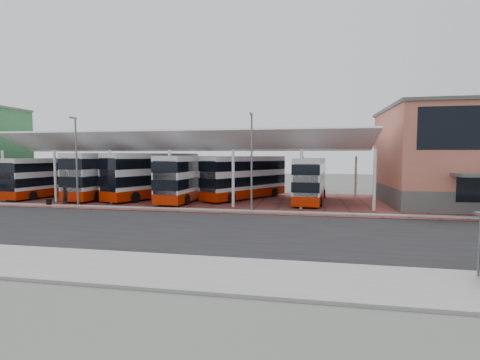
# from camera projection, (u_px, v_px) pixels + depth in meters

# --- Properties ---
(ground) EXTENTS (140.00, 140.00, 0.00)m
(ground) POSITION_uv_depth(u_px,v_px,m) (207.00, 226.00, 22.87)
(ground) COLOR #4F534D
(road) EXTENTS (120.00, 14.00, 0.02)m
(road) POSITION_uv_depth(u_px,v_px,m) (202.00, 229.00, 21.89)
(road) COLOR black
(road) RESTS_ON ground
(forecourt) EXTENTS (72.00, 16.00, 0.06)m
(forecourt) POSITION_uv_depth(u_px,v_px,m) (262.00, 201.00, 35.25)
(forecourt) COLOR brown
(forecourt) RESTS_ON ground
(sidewalk) EXTENTS (120.00, 4.00, 0.14)m
(sidewalk) POSITION_uv_depth(u_px,v_px,m) (145.00, 269.00, 14.05)
(sidewalk) COLOR gray
(sidewalk) RESTS_ON ground
(north_kerb) EXTENTS (120.00, 0.80, 0.14)m
(north_kerb) POSITION_uv_depth(u_px,v_px,m) (228.00, 211.00, 28.95)
(north_kerb) COLOR gray
(north_kerb) RESTS_ON ground
(yellow_line_near) EXTENTS (120.00, 0.12, 0.01)m
(yellow_line_near) POSITION_uv_depth(u_px,v_px,m) (165.00, 256.00, 16.01)
(yellow_line_near) COLOR #E8CC00
(yellow_line_near) RESTS_ON road
(yellow_line_far) EXTENTS (120.00, 0.12, 0.01)m
(yellow_line_far) POSITION_uv_depth(u_px,v_px,m) (167.00, 254.00, 16.30)
(yellow_line_far) COLOR #E8CC00
(yellow_line_far) RESTS_ON road
(canopy) EXTENTS (37.00, 11.63, 7.07)m
(canopy) POSITION_uv_depth(u_px,v_px,m) (189.00, 145.00, 37.24)
(canopy) COLOR silver
(canopy) RESTS_ON ground
(lamp_west) EXTENTS (0.16, 0.90, 8.07)m
(lamp_west) POSITION_uv_depth(u_px,v_px,m) (76.00, 159.00, 31.30)
(lamp_west) COLOR slate
(lamp_west) RESTS_ON ground
(lamp_east) EXTENTS (0.16, 0.90, 8.07)m
(lamp_east) POSITION_uv_depth(u_px,v_px,m) (252.00, 159.00, 28.35)
(lamp_east) COLOR slate
(lamp_east) RESTS_ON ground
(bus_0) EXTENTS (3.68, 10.67, 4.31)m
(bus_0) POSITION_uv_depth(u_px,v_px,m) (50.00, 177.00, 39.19)
(bus_0) COLOR silver
(bus_0) RESTS_ON forecourt
(bus_1) EXTENTS (3.36, 11.88, 4.85)m
(bus_1) POSITION_uv_depth(u_px,v_px,m) (107.00, 175.00, 38.58)
(bus_1) COLOR silver
(bus_1) RESTS_ON forecourt
(bus_2) EXTENTS (7.02, 11.90, 4.85)m
(bus_2) POSITION_uv_depth(u_px,v_px,m) (154.00, 176.00, 37.66)
(bus_2) COLOR silver
(bus_2) RESTS_ON forecourt
(bus_3) EXTENTS (3.24, 11.22, 4.57)m
(bus_3) POSITION_uv_depth(u_px,v_px,m) (188.00, 178.00, 35.98)
(bus_3) COLOR silver
(bus_3) RESTS_ON forecourt
(bus_4) EXTENTS (7.91, 10.72, 4.54)m
(bus_4) POSITION_uv_depth(u_px,v_px,m) (245.00, 178.00, 37.05)
(bus_4) COLOR silver
(bus_4) RESTS_ON forecourt
(bus_5) EXTENTS (3.42, 10.70, 4.33)m
(bus_5) POSITION_uv_depth(u_px,v_px,m) (310.00, 180.00, 34.63)
(bus_5) COLOR silver
(bus_5) RESTS_ON forecourt
(pedestrian) EXTENTS (0.45, 0.67, 1.80)m
(pedestrian) POSITION_uv_depth(u_px,v_px,m) (65.00, 196.00, 31.98)
(pedestrian) COLOR black
(pedestrian) RESTS_ON forecourt
(suitcase) EXTENTS (0.37, 0.26, 0.63)m
(suitcase) POSITION_uv_depth(u_px,v_px,m) (49.00, 202.00, 31.88)
(suitcase) COLOR black
(suitcase) RESTS_ON forecourt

